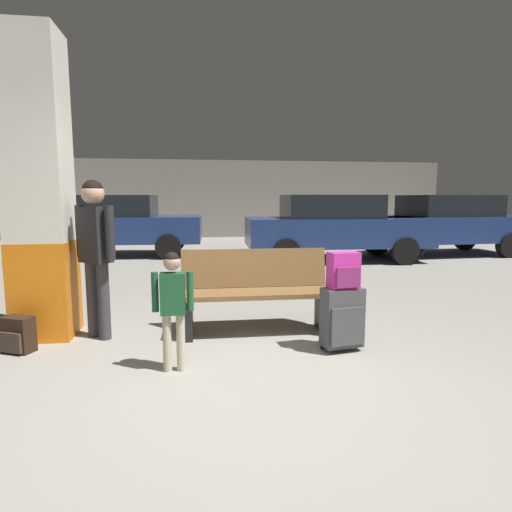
{
  "coord_description": "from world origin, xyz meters",
  "views": [
    {
      "loc": [
        -0.48,
        -3.02,
        1.44
      ],
      "look_at": [
        0.15,
        1.3,
        0.85
      ],
      "focal_mm": 30.12,
      "sensor_mm": 36.0,
      "label": 1
    }
  ],
  "objects_px": {
    "structural_pillar": "(39,190)",
    "backpack_bright": "(344,271)",
    "parked_car_far": "(117,224)",
    "parked_car_near": "(334,226)",
    "adult": "(95,242)",
    "backpack_dark_floor": "(18,335)",
    "bench": "(256,292)",
    "child": "(173,299)",
    "parked_car_side": "(443,223)",
    "suitcase": "(342,318)"
  },
  "relations": [
    {
      "from": "child",
      "to": "backpack_bright",
      "type": "bearing_deg",
      "value": 9.31
    },
    {
      "from": "backpack_bright",
      "to": "child",
      "type": "relative_size",
      "value": 0.34
    },
    {
      "from": "backpack_bright",
      "to": "adult",
      "type": "relative_size",
      "value": 0.21
    },
    {
      "from": "parked_car_side",
      "to": "parked_car_far",
      "type": "relative_size",
      "value": 1.0
    },
    {
      "from": "structural_pillar",
      "to": "adult",
      "type": "relative_size",
      "value": 1.89
    },
    {
      "from": "bench",
      "to": "suitcase",
      "type": "xyz_separation_m",
      "value": [
        0.72,
        -0.7,
        -0.12
      ]
    },
    {
      "from": "suitcase",
      "to": "backpack_dark_floor",
      "type": "bearing_deg",
      "value": 172.47
    },
    {
      "from": "structural_pillar",
      "to": "parked_car_far",
      "type": "distance_m",
      "value": 6.51
    },
    {
      "from": "parked_car_side",
      "to": "adult",
      "type": "bearing_deg",
      "value": -142.49
    },
    {
      "from": "adult",
      "to": "parked_car_side",
      "type": "height_order",
      "value": "adult"
    },
    {
      "from": "structural_pillar",
      "to": "suitcase",
      "type": "relative_size",
      "value": 5.09
    },
    {
      "from": "suitcase",
      "to": "backpack_bright",
      "type": "bearing_deg",
      "value": -105.85
    },
    {
      "from": "parked_car_far",
      "to": "parked_car_near",
      "type": "relative_size",
      "value": 1.0
    },
    {
      "from": "backpack_bright",
      "to": "bench",
      "type": "bearing_deg",
      "value": 135.95
    },
    {
      "from": "structural_pillar",
      "to": "parked_car_far",
      "type": "bearing_deg",
      "value": 93.13
    },
    {
      "from": "backpack_bright",
      "to": "child",
      "type": "distance_m",
      "value": 1.59
    },
    {
      "from": "suitcase",
      "to": "backpack_dark_floor",
      "type": "distance_m",
      "value": 3.06
    },
    {
      "from": "backpack_bright",
      "to": "parked_car_near",
      "type": "distance_m",
      "value": 6.03
    },
    {
      "from": "structural_pillar",
      "to": "child",
      "type": "bearing_deg",
      "value": -40.09
    },
    {
      "from": "adult",
      "to": "parked_car_far",
      "type": "height_order",
      "value": "adult"
    },
    {
      "from": "child",
      "to": "parked_car_side",
      "type": "height_order",
      "value": "parked_car_side"
    },
    {
      "from": "adult",
      "to": "parked_car_near",
      "type": "distance_m",
      "value": 6.54
    },
    {
      "from": "bench",
      "to": "parked_car_side",
      "type": "bearing_deg",
      "value": 44.97
    },
    {
      "from": "child",
      "to": "parked_car_near",
      "type": "relative_size",
      "value": 0.24
    },
    {
      "from": "backpack_bright",
      "to": "backpack_dark_floor",
      "type": "bearing_deg",
      "value": 172.46
    },
    {
      "from": "bench",
      "to": "parked_car_far",
      "type": "distance_m",
      "value": 7.13
    },
    {
      "from": "bench",
      "to": "parked_car_far",
      "type": "bearing_deg",
      "value": 110.98
    },
    {
      "from": "parked_car_far",
      "to": "parked_car_near",
      "type": "height_order",
      "value": "same"
    },
    {
      "from": "backpack_dark_floor",
      "to": "parked_car_far",
      "type": "relative_size",
      "value": 0.08
    },
    {
      "from": "backpack_bright",
      "to": "backpack_dark_floor",
      "type": "xyz_separation_m",
      "value": [
        -3.03,
        0.4,
        -0.6
      ]
    },
    {
      "from": "parked_car_near",
      "to": "bench",
      "type": "bearing_deg",
      "value": -116.95
    },
    {
      "from": "child",
      "to": "parked_car_side",
      "type": "xyz_separation_m",
      "value": [
        6.47,
        6.58,
        0.19
      ]
    },
    {
      "from": "backpack_dark_floor",
      "to": "parked_car_near",
      "type": "xyz_separation_m",
      "value": [
        4.87,
        5.34,
        0.64
      ]
    },
    {
      "from": "bench",
      "to": "parked_car_near",
      "type": "relative_size",
      "value": 0.39
    },
    {
      "from": "child",
      "to": "parked_car_near",
      "type": "bearing_deg",
      "value": 60.43
    },
    {
      "from": "backpack_dark_floor",
      "to": "suitcase",
      "type": "bearing_deg",
      "value": -7.53
    },
    {
      "from": "structural_pillar",
      "to": "parked_car_side",
      "type": "height_order",
      "value": "structural_pillar"
    },
    {
      "from": "child",
      "to": "backpack_dark_floor",
      "type": "distance_m",
      "value": 1.67
    },
    {
      "from": "structural_pillar",
      "to": "backpack_bright",
      "type": "xyz_separation_m",
      "value": [
        2.92,
        -0.89,
        -0.75
      ]
    },
    {
      "from": "bench",
      "to": "child",
      "type": "relative_size",
      "value": 1.6
    },
    {
      "from": "backpack_bright",
      "to": "adult",
      "type": "height_order",
      "value": "adult"
    },
    {
      "from": "structural_pillar",
      "to": "adult",
      "type": "distance_m",
      "value": 0.78
    },
    {
      "from": "adult",
      "to": "backpack_dark_floor",
      "type": "bearing_deg",
      "value": -153.22
    },
    {
      "from": "backpack_bright",
      "to": "child",
      "type": "xyz_separation_m",
      "value": [
        -1.56,
        -0.26,
        -0.15
      ]
    },
    {
      "from": "suitcase",
      "to": "backpack_dark_floor",
      "type": "xyz_separation_m",
      "value": [
        -3.03,
        0.4,
        -0.15
      ]
    },
    {
      "from": "adult",
      "to": "parked_car_side",
      "type": "bearing_deg",
      "value": 37.51
    },
    {
      "from": "backpack_bright",
      "to": "parked_car_far",
      "type": "distance_m",
      "value": 8.04
    },
    {
      "from": "suitcase",
      "to": "adult",
      "type": "bearing_deg",
      "value": 162.69
    },
    {
      "from": "parked_car_far",
      "to": "parked_car_near",
      "type": "bearing_deg",
      "value": -17.41
    },
    {
      "from": "structural_pillar",
      "to": "bench",
      "type": "xyz_separation_m",
      "value": [
        2.2,
        -0.19,
        -1.08
      ]
    }
  ]
}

